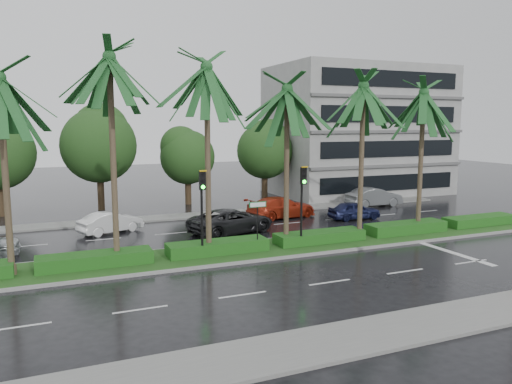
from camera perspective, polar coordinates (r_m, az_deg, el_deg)
name	(u,v)px	position (r m, az deg, el deg)	size (l,w,h in m)	color
ground	(279,254)	(26.04, 2.64, -7.11)	(120.00, 120.00, 0.00)	black
near_sidewalk	(412,326)	(17.87, 17.44, -14.43)	(40.00, 2.40, 0.12)	slate
far_sidewalk	(208,214)	(36.94, -5.46, -2.56)	(40.00, 2.00, 0.12)	slate
median	(271,248)	(26.90, 1.71, -6.45)	(36.00, 4.00, 0.15)	gray
hedge	(271,242)	(26.81, 1.71, -5.68)	(35.20, 1.40, 0.60)	#184714
lane_markings	(334,250)	(27.10, 8.87, -6.59)	(34.00, 13.06, 0.01)	silver
palm_row	(249,93)	(25.62, -0.82, 11.30)	(26.30, 4.20, 10.36)	#473629
signal_median_left	(202,201)	(24.26, -6.17, -1.02)	(0.34, 0.42, 4.36)	black
signal_median_right	(303,195)	(26.37, 5.34, -0.30)	(0.34, 0.42, 4.36)	black
street_sign	(258,214)	(25.60, 0.18, -2.49)	(0.95, 0.09, 2.60)	black
bg_trees	(171,147)	(41.40, -9.73, 5.09)	(33.04, 5.74, 8.28)	#372719
building	(357,131)	(49.33, 11.51, 6.88)	(16.00, 10.00, 12.00)	gray
car_white	(111,222)	(32.11, -16.29, -3.36)	(3.95, 1.38, 1.30)	silver
car_darkgrey	(232,221)	(30.79, -2.80, -3.31)	(5.48, 2.53, 1.52)	black
car_red	(281,207)	(35.71, 2.90, -1.76)	(5.21, 2.12, 1.51)	#A42711
car_blue	(354,210)	(35.82, 11.17, -2.08)	(3.70, 1.49, 1.26)	#161B42
car_grey	(374,197)	(41.65, 13.34, -0.56)	(4.67, 1.63, 1.54)	#5A5D5F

